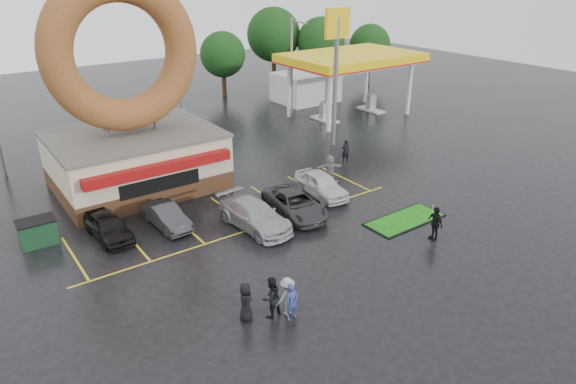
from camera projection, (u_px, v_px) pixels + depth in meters
ground at (288, 254)px, 26.15m from camera, size 120.00×120.00×0.00m
donut_shop at (131, 121)px, 32.40m from camera, size 10.20×8.70×13.50m
gas_station at (330, 72)px, 50.80m from camera, size 12.30×13.65×5.90m
shell_sign at (336, 52)px, 38.94m from camera, size 2.20×0.36×10.60m
streetlight_mid at (180, 81)px, 41.89m from camera, size 0.40×2.21×9.00m
streetlight_right at (292, 64)px, 48.97m from camera, size 0.40×2.21×9.00m
tree_far_a at (321, 41)px, 60.11m from camera, size 5.60×5.60×8.00m
tree_far_b at (370, 45)px, 62.06m from camera, size 4.90×4.90×7.00m
tree_far_c at (274, 35)px, 60.71m from camera, size 6.30×6.30×9.00m
tree_far_d at (223, 55)px, 55.52m from camera, size 4.90×4.90×7.00m
car_black at (108, 226)px, 27.46m from camera, size 1.86×4.12×1.37m
car_dgrey at (166, 216)px, 28.67m from camera, size 1.67×4.00×1.29m
car_silver at (255, 215)px, 28.54m from camera, size 2.54×5.35×1.51m
car_grey at (295, 204)px, 30.03m from camera, size 2.83×5.20×1.38m
car_white at (321, 184)px, 32.53m from camera, size 2.15×4.55×1.50m
person_blue at (292, 302)px, 21.12m from camera, size 0.64×0.45×1.66m
person_blackjkt at (271, 297)px, 21.24m from camera, size 0.98×0.81×1.85m
person_hoodie at (287, 296)px, 21.40m from camera, size 1.13×0.66×1.73m
person_bystander at (246, 302)px, 21.07m from camera, size 0.74×0.95×1.72m
person_cameraman at (435, 223)px, 27.25m from camera, size 0.67×1.18×1.89m
person_walker_near at (330, 169)px, 34.48m from camera, size 1.84×1.21×1.90m
person_walker_far at (345, 151)px, 37.96m from camera, size 0.73×0.60×1.74m
dumpster at (38, 233)px, 26.90m from camera, size 1.84×1.25×1.30m
putting_green at (405, 220)px, 29.58m from camera, size 4.89×2.16×0.61m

